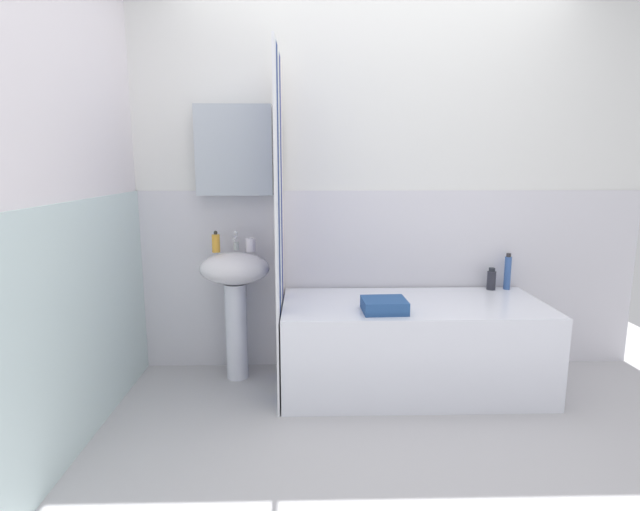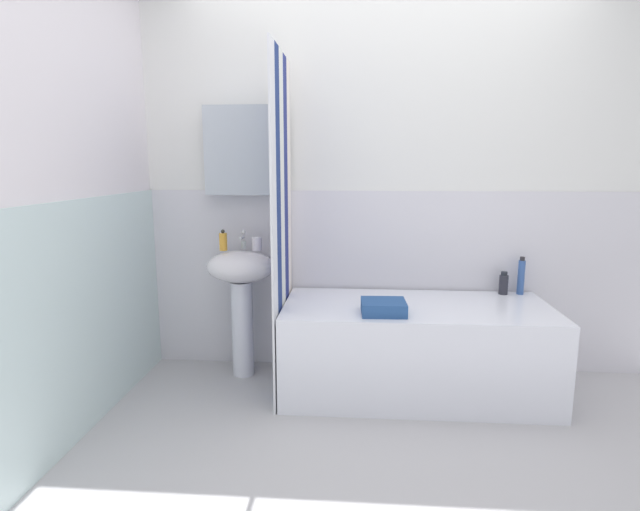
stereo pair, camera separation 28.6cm
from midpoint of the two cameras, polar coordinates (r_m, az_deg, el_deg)
ground_plane at (r=2.52m, az=11.18°, el=-23.49°), size 4.80×5.60×0.04m
wall_back_tiled at (r=3.36m, az=8.45°, el=6.20°), size 3.60×0.18×2.40m
wall_left_tiled at (r=2.75m, az=-23.46°, el=4.14°), size 0.07×1.81×2.40m
sink at (r=3.26m, az=-6.42°, el=-3.37°), size 0.44×0.34×0.83m
faucet at (r=3.28m, az=-6.25°, el=1.75°), size 0.03×0.12×0.12m
soap_dispenser at (r=3.25m, az=-8.44°, el=1.58°), size 0.05×0.05×0.14m
toothbrush_cup at (r=3.23m, az=-4.63°, el=1.31°), size 0.06×0.06×0.08m
bathtub at (r=3.17m, az=13.34°, el=-10.24°), size 1.58×0.73×0.55m
shower_curtain at (r=2.97m, az=-1.57°, el=3.12°), size 0.01×0.73×2.00m
lotion_bottle at (r=3.52m, az=23.99°, el=-2.20°), size 0.04×0.04×0.24m
shampoo_bottle at (r=3.49m, az=22.30°, el=-3.00°), size 0.06×0.06×0.15m
towel_folded at (r=2.87m, az=10.14°, el=-5.82°), size 0.25×0.22×0.07m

